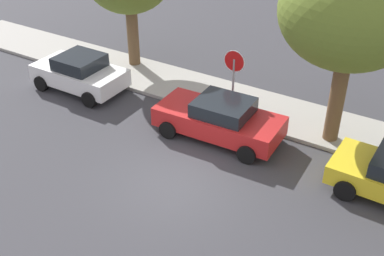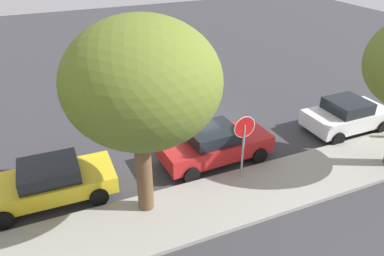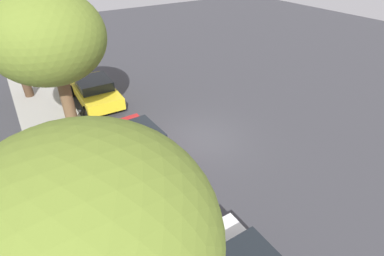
% 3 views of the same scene
% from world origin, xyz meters
% --- Properties ---
extents(ground_plane, '(60.00, 60.00, 0.00)m').
position_xyz_m(ground_plane, '(0.00, 0.00, 0.00)').
color(ground_plane, '#38383D').
extents(sidewalk_curb, '(32.00, 2.71, 0.14)m').
position_xyz_m(sidewalk_curb, '(0.00, 5.32, 0.07)').
color(sidewalk_curb, '#9E9B93').
rests_on(sidewalk_curb, ground_plane).
extents(stop_sign, '(0.82, 0.08, 2.63)m').
position_xyz_m(stop_sign, '(-0.43, 4.41, 1.82)').
color(stop_sign, gray).
rests_on(stop_sign, ground_plane).
extents(parked_car_red, '(4.45, 2.19, 1.48)m').
position_xyz_m(parked_car_red, '(-0.10, 2.84, 0.75)').
color(parked_car_red, red).
rests_on(parked_car_red, ground_plane).
extents(parked_car_white, '(3.83, 2.10, 1.51)m').
position_xyz_m(parked_car_white, '(-6.71, 3.01, 0.76)').
color(parked_car_white, white).
rests_on(parked_car_white, ground_plane).
extents(parked_car_yellow, '(4.39, 2.17, 1.38)m').
position_xyz_m(parked_car_yellow, '(6.10, 2.74, 0.71)').
color(parked_car_yellow, yellow).
rests_on(parked_car_yellow, ground_plane).
extents(street_tree_far, '(4.42, 4.42, 6.41)m').
position_xyz_m(street_tree_far, '(3.20, 4.78, 4.56)').
color(street_tree_far, brown).
rests_on(street_tree_far, ground_plane).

